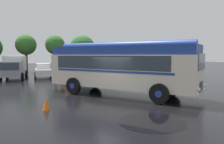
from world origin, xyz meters
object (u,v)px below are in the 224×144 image
car_far_right (110,69)px  traffic_cone (46,104)px  car_mid_right (89,69)px  box_van (14,66)px  car_near_left (43,70)px  car_mid_left (66,70)px  vintage_bus (120,66)px

car_far_right → traffic_cone: car_far_right is taller
car_mid_right → box_van: 8.52m
car_far_right → box_van: size_ratio=0.71×
car_near_left → car_mid_right: (5.46, 0.35, 0.00)m
car_far_right → car_mid_left: bearing=-179.7°
car_mid_right → car_far_right: 2.91m
vintage_bus → car_mid_right: size_ratio=2.22×
car_far_right → box_van: (-11.41, -0.09, 0.52)m
vintage_bus → car_far_right: bearing=72.3°
vintage_bus → car_far_right: (4.31, 13.47, -1.05)m
car_mid_left → car_near_left: bearing=-171.6°
car_mid_right → car_far_right: size_ratio=1.01×
car_near_left → box_van: 3.10m
traffic_cone → car_mid_left: bearing=77.4°
vintage_bus → car_far_right: vintage_bus is taller
vintage_bus → box_van: bearing=117.9°
car_mid_left → car_mid_right: 2.75m
car_mid_right → car_far_right: bearing=1.4°
traffic_cone → vintage_bus: bearing=26.5°
car_far_right → box_van: 11.42m
car_near_left → car_far_right: (8.37, 0.42, 0.00)m
box_van → traffic_cone: size_ratio=10.75×
car_near_left → traffic_cone: car_near_left is taller
car_far_right → box_van: box_van is taller
car_mid_left → car_mid_right: size_ratio=1.00×
traffic_cone → car_near_left: bearing=86.9°
car_mid_left → box_van: size_ratio=0.71×
vintage_bus → car_mid_right: bearing=84.0°
box_van → traffic_cone: bearing=-82.1°
vintage_bus → car_near_left: bearing=107.3°
car_mid_right → traffic_cone: (-6.31, -15.85, -0.57)m
car_far_right → vintage_bus: bearing=-107.7°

